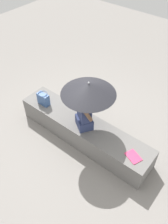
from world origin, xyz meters
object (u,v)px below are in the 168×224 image
person_seated (84,112)px  handbag_black (43,99)px  parasol (88,89)px  magazine (133,157)px

person_seated → handbag_black: 1.13m
parasol → handbag_black: 1.41m
parasol → handbag_black: size_ratio=3.68×
parasol → person_seated: bearing=-138.2°
person_seated → parasol: (0.05, 0.05, 0.56)m
parasol → handbag_black: bearing=-175.1°
handbag_black → magazine: handbag_black is taller
person_seated → magazine: (1.15, -0.03, -0.38)m
handbag_black → magazine: size_ratio=1.06×
handbag_black → parasol: bearing=4.9°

